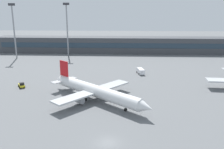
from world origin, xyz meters
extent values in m
plane|color=slate|center=(0.00, 40.00, 0.00)|extent=(400.00, 400.00, 0.00)
cube|color=#3F4247|center=(0.00, 100.93, 4.50)|extent=(141.79, 12.00, 9.00)
cube|color=#263847|center=(0.00, 94.88, 4.95)|extent=(134.70, 0.16, 2.80)
cylinder|color=white|center=(-4.89, 22.51, 2.89)|extent=(26.22, 22.95, 3.33)
cone|color=white|center=(8.29, 11.33, 2.89)|extent=(4.84, 4.78, 3.16)
cone|color=white|center=(-17.94, 33.57, 2.89)|extent=(4.05, 3.93, 2.33)
cube|color=red|center=(-15.92, 31.86, 6.97)|extent=(3.15, 2.74, 4.82)
cube|color=silver|center=(-16.12, 32.03, 3.07)|extent=(7.54, 8.27, 0.21)
cube|color=silver|center=(-5.56, 23.07, 2.63)|extent=(20.22, 22.78, 0.44)
cylinder|color=gray|center=(-8.96, 19.06, 1.39)|extent=(3.27, 3.15, 1.75)
cylinder|color=gray|center=(-2.16, 27.08, 1.39)|extent=(3.27, 3.15, 1.75)
cylinder|color=black|center=(3.53, 15.36, 0.44)|extent=(0.90, 0.83, 0.88)
cylinder|color=black|center=(-7.70, 21.90, 0.44)|extent=(0.90, 0.83, 0.88)
cylinder|color=black|center=(-4.75, 25.38, 0.44)|extent=(0.90, 0.83, 0.88)
cube|color=yellow|center=(-30.90, 33.57, 0.65)|extent=(3.18, 3.85, 0.60)
cube|color=black|center=(-30.42, 32.80, 1.30)|extent=(1.77, 1.68, 0.90)
cylinder|color=black|center=(-30.93, 32.13, 0.35)|extent=(0.58, 0.73, 0.70)
cylinder|color=black|center=(-29.60, 32.96, 0.35)|extent=(0.58, 0.73, 0.70)
cylinder|color=black|center=(-32.20, 34.17, 0.35)|extent=(0.58, 0.73, 0.70)
cylinder|color=black|center=(-30.88, 35.00, 0.35)|extent=(0.58, 0.73, 0.70)
cube|color=white|center=(9.53, 52.72, 1.13)|extent=(3.00, 5.49, 1.90)
cube|color=#1E2633|center=(9.13, 54.68, 1.63)|extent=(1.89, 0.54, 0.70)
cylinder|color=black|center=(10.19, 54.58, 0.38)|extent=(0.43, 0.80, 0.76)
cylinder|color=black|center=(8.19, 54.18, 0.38)|extent=(0.43, 0.80, 0.76)
cylinder|color=black|center=(10.87, 51.25, 0.38)|extent=(0.43, 0.80, 0.76)
cylinder|color=black|center=(8.87, 50.85, 0.38)|extent=(0.43, 0.80, 0.76)
cylinder|color=gray|center=(-27.62, 89.43, 13.37)|extent=(0.70, 0.70, 26.74)
cube|color=#333338|center=(-27.62, 89.43, 27.34)|extent=(3.20, 0.80, 1.20)
cylinder|color=gray|center=(-52.82, 80.86, 13.19)|extent=(0.70, 0.70, 26.37)
cube|color=#333338|center=(-52.82, 80.86, 26.97)|extent=(3.20, 0.80, 1.20)
camera|label=1|loc=(3.10, -43.39, 25.57)|focal=39.92mm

